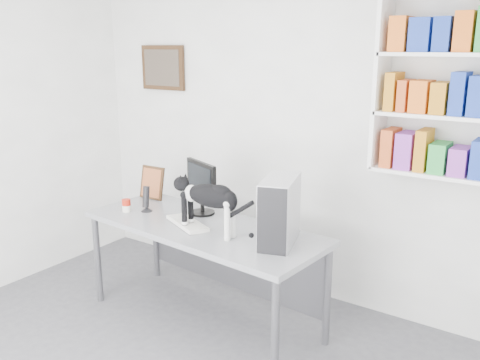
# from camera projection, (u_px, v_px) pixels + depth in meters

# --- Properties ---
(room) EXTENTS (4.01, 4.01, 2.70)m
(room) POSITION_uv_depth(u_px,v_px,m) (94.00, 190.00, 2.74)
(room) COLOR #5B5B61
(room) RESTS_ON ground
(bookshelf) EXTENTS (1.03, 0.28, 1.24)m
(bookshelf) POSITION_uv_depth(u_px,v_px,m) (456.00, 86.00, 3.32)
(bookshelf) COLOR white
(bookshelf) RESTS_ON room
(wall_art) EXTENTS (0.52, 0.04, 0.42)m
(wall_art) POSITION_uv_depth(u_px,v_px,m) (163.00, 68.00, 4.88)
(wall_art) COLOR #432A15
(wall_art) RESTS_ON room
(desk) EXTENTS (1.98, 0.90, 0.80)m
(desk) POSITION_uv_depth(u_px,v_px,m) (203.00, 274.00, 3.92)
(desk) COLOR gray
(desk) RESTS_ON room
(monitor) EXTENTS (0.45, 0.33, 0.44)m
(monitor) POSITION_uv_depth(u_px,v_px,m) (202.00, 187.00, 4.01)
(monitor) COLOR black
(monitor) RESTS_ON desk
(keyboard) EXTENTS (0.45, 0.32, 0.03)m
(keyboard) POSITION_uv_depth(u_px,v_px,m) (187.00, 223.00, 3.80)
(keyboard) COLOR silver
(keyboard) RESTS_ON desk
(pc_tower) EXTENTS (0.33, 0.50, 0.46)m
(pc_tower) POSITION_uv_depth(u_px,v_px,m) (280.00, 211.00, 3.41)
(pc_tower) COLOR silver
(pc_tower) RESTS_ON desk
(speaker) EXTENTS (0.11, 0.11, 0.22)m
(speaker) POSITION_uv_depth(u_px,v_px,m) (146.00, 198.00, 4.10)
(speaker) COLOR black
(speaker) RESTS_ON desk
(leaning_print) EXTENTS (0.24, 0.11, 0.30)m
(leaning_print) POSITION_uv_depth(u_px,v_px,m) (152.00, 182.00, 4.44)
(leaning_print) COLOR #432A15
(leaning_print) RESTS_ON desk
(soup_can) EXTENTS (0.07, 0.07, 0.10)m
(soup_can) POSITION_uv_depth(u_px,v_px,m) (126.00, 205.00, 4.11)
(soup_can) COLOR red
(soup_can) RESTS_ON desk
(cat) EXTENTS (0.62, 0.17, 0.38)m
(cat) POSITION_uv_depth(u_px,v_px,m) (210.00, 208.00, 3.59)
(cat) COLOR black
(cat) RESTS_ON desk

